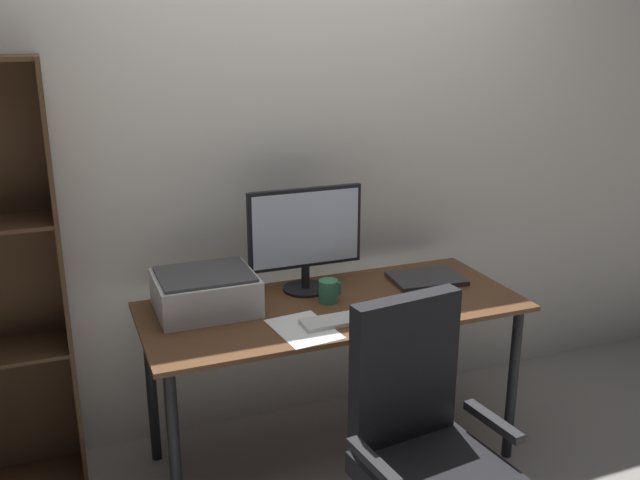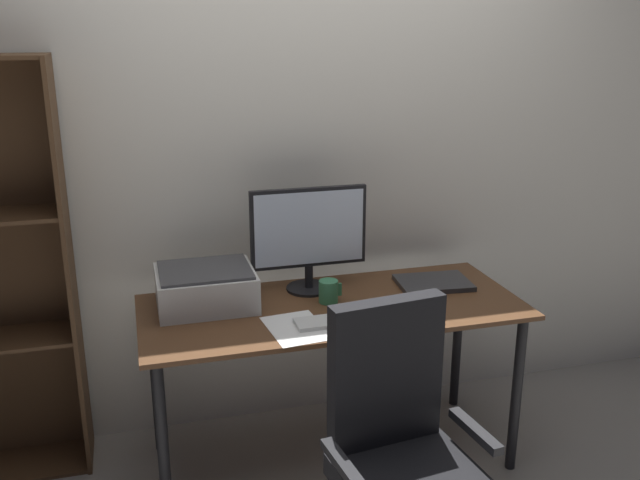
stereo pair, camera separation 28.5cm
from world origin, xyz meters
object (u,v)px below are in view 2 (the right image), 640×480
(mouse, at_px, (381,314))
(office_chair, at_px, (402,470))
(keyboard, at_px, (332,321))
(desk, at_px, (332,324))
(coffee_mug, at_px, (329,291))
(monitor, at_px, (309,233))
(laptop, at_px, (433,283))
(printer, at_px, (206,287))

(mouse, bearing_deg, office_chair, -117.26)
(keyboard, bearing_deg, office_chair, -84.15)
(desk, bearing_deg, office_chair, -88.96)
(coffee_mug, distance_m, office_chair, 0.86)
(monitor, xyz_separation_m, office_chair, (0.06, -0.96, -0.54))
(keyboard, bearing_deg, desk, 72.01)
(keyboard, bearing_deg, laptop, 25.52)
(keyboard, relative_size, printer, 0.72)
(mouse, bearing_deg, printer, 139.80)
(coffee_mug, xyz_separation_m, laptop, (0.51, 0.06, -0.04))
(coffee_mug, height_order, printer, printer)
(monitor, distance_m, laptop, 0.61)
(keyboard, relative_size, coffee_mug, 2.97)
(desk, distance_m, office_chair, 0.79)
(monitor, relative_size, mouse, 5.30)
(desk, relative_size, coffee_mug, 16.32)
(office_chair, bearing_deg, keyboard, 89.76)
(desk, xyz_separation_m, keyboard, (-0.05, -0.18, 0.09))
(desk, relative_size, monitor, 3.12)
(office_chair, bearing_deg, mouse, 69.86)
(keyboard, bearing_deg, mouse, -2.66)
(laptop, bearing_deg, coffee_mug, -167.62)
(printer, xyz_separation_m, office_chair, (0.52, -0.90, -0.36))
(keyboard, relative_size, mouse, 3.02)
(mouse, xyz_separation_m, office_chair, (-0.14, -0.58, -0.30))
(mouse, xyz_separation_m, printer, (-0.66, 0.32, 0.06))
(monitor, distance_m, office_chair, 1.10)
(monitor, distance_m, keyboard, 0.45)
(laptop, bearing_deg, office_chair, -114.41)
(laptop, distance_m, printer, 1.01)
(coffee_mug, relative_size, laptop, 0.30)
(desk, xyz_separation_m, laptop, (0.50, 0.10, 0.10))
(monitor, relative_size, laptop, 1.59)
(monitor, height_order, laptop, monitor)
(mouse, bearing_deg, desk, 115.20)
(desk, bearing_deg, keyboard, -107.16)
(mouse, bearing_deg, monitor, 103.55)
(desk, bearing_deg, laptop, 11.18)
(desk, height_order, monitor, monitor)
(monitor, height_order, mouse, monitor)
(monitor, height_order, printer, monitor)
(laptop, bearing_deg, mouse, -136.14)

